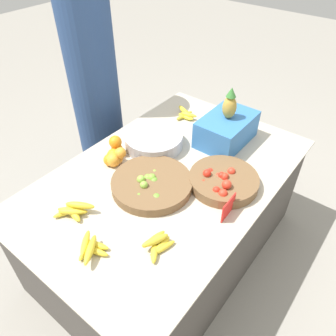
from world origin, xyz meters
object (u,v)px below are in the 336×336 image
(metal_bowl, at_px, (154,140))
(produce_crate, at_px, (227,128))
(price_sign, at_px, (228,208))
(vendor_person, at_px, (95,89))
(lime_bowl, at_px, (152,184))
(tomato_basket, at_px, (223,180))

(metal_bowl, distance_m, produce_crate, 0.45)
(price_sign, height_order, produce_crate, produce_crate)
(vendor_person, bearing_deg, price_sign, -104.39)
(lime_bowl, bearing_deg, vendor_person, 64.76)
(metal_bowl, distance_m, price_sign, 0.67)
(lime_bowl, bearing_deg, tomato_basket, -48.37)
(metal_bowl, relative_size, price_sign, 2.82)
(price_sign, xyz_separation_m, produce_crate, (0.52, 0.32, 0.05))
(tomato_basket, bearing_deg, lime_bowl, 131.63)
(tomato_basket, height_order, metal_bowl, tomato_basket)
(metal_bowl, distance_m, vendor_person, 0.65)
(produce_crate, bearing_deg, price_sign, -148.36)
(metal_bowl, bearing_deg, price_sign, -108.18)
(metal_bowl, bearing_deg, produce_crate, -45.04)
(metal_bowl, bearing_deg, tomato_basket, -94.30)
(tomato_basket, relative_size, vendor_person, 0.21)
(lime_bowl, height_order, tomato_basket, tomato_basket)
(tomato_basket, height_order, price_sign, price_sign)
(produce_crate, bearing_deg, metal_bowl, 134.96)
(lime_bowl, relative_size, tomato_basket, 1.15)
(produce_crate, bearing_deg, vendor_person, 101.79)
(price_sign, bearing_deg, lime_bowl, 98.85)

